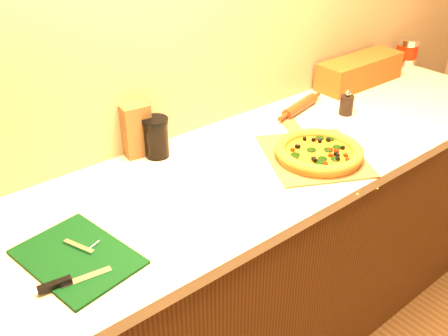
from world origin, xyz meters
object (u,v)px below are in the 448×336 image
Objects in this scene: pizza at (319,152)px; coffee_canister at (407,52)px; rolling_pin at (300,106)px; dark_jar at (156,137)px; pizza_peel at (312,154)px; cutting_board at (77,258)px; pepper_grinder at (346,104)px.

pizza is 1.14m from coffee_canister.
rolling_pin is 0.67m from dark_jar.
coffee_canister is (0.83, 0.05, 0.05)m from rolling_pin.
pizza_peel is at bearing -162.60° from coffee_canister.
cutting_board reaches higher than pizza_peel.
pepper_grinder is at bearing -48.88° from rolling_pin.
cutting_board is at bearing -152.84° from pizza_peel.
pizza_peel is 4.90× the size of pepper_grinder.
rolling_pin is at bearing 52.39° from pizza.
pepper_grinder is at bearing 25.95° from pizza.
pizza is 0.88m from cutting_board.
pizza_peel is at bearing -129.87° from rolling_pin.
coffee_canister reaches higher than pepper_grinder.
pizza is at bearing -161.11° from coffee_canister.
cutting_board is at bearing -166.02° from rolling_pin.
pizza_peel is 3.61× the size of dark_jar.
dark_jar is (-0.67, 0.05, 0.05)m from rolling_pin.
rolling_pin is at bearing -4.44° from dark_jar.
pepper_grinder reaches higher than pizza_peel.
pizza is at bearing -127.61° from rolling_pin.
rolling_pin is at bearing 4.55° from cutting_board.
pepper_grinder is (1.25, 0.14, 0.04)m from cutting_board.
rolling_pin is 2.22× the size of dark_jar.
dark_jar reaches higher than pizza_peel.
cutting_board is at bearing -144.09° from dark_jar.
pizza_peel is at bearing 78.44° from pizza.
coffee_canister is at bearing 14.92° from pepper_grinder.
pizza is 0.95× the size of rolling_pin.
pepper_grinder is 0.75× the size of coffee_canister.
pizza is 0.40m from rolling_pin.
rolling_pin is (1.12, 0.28, 0.02)m from cutting_board.
coffee_canister is 0.99× the size of dark_jar.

